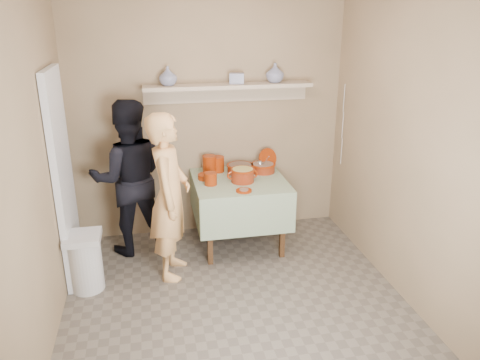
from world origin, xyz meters
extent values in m
plane|color=#63594E|center=(0.00, 0.00, 0.00)|extent=(3.50, 3.50, 0.00)
cube|color=silver|center=(-1.46, 0.95, 1.00)|extent=(0.06, 0.70, 2.00)
cylinder|color=maroon|center=(-0.03, 1.55, 0.86)|extent=(0.15, 0.15, 0.20)
cylinder|color=maroon|center=(0.06, 1.58, 0.85)|extent=(0.14, 0.14, 0.17)
cylinder|color=maroon|center=(-0.07, 1.18, 0.83)|extent=(0.13, 0.13, 0.13)
cylinder|color=maroon|center=(-0.09, 1.36, 0.79)|extent=(0.18, 0.18, 0.05)
cylinder|color=maroon|center=(0.63, 1.57, 0.88)|extent=(0.25, 0.16, 0.23)
imported|color=navy|center=(0.71, 1.63, 1.82)|extent=(0.24, 0.24, 0.20)
imported|color=navy|center=(-0.43, 1.64, 1.82)|extent=(0.26, 0.26, 0.19)
cube|color=navy|center=(0.29, 1.63, 1.77)|extent=(0.17, 0.14, 0.11)
imported|color=#E9A964|center=(-0.51, 0.81, 0.81)|extent=(0.50, 0.66, 1.61)
imported|color=black|center=(-0.90, 1.38, 0.82)|extent=(0.85, 0.69, 1.64)
cube|color=#967D5C|center=(0.00, 1.76, 1.30)|extent=(3.00, 0.02, 2.60)
cube|color=#967D5C|center=(0.00, -1.76, 1.30)|extent=(3.00, 0.02, 2.60)
cube|color=#967D5C|center=(-1.51, 0.00, 1.30)|extent=(0.02, 3.50, 2.60)
cube|color=#967D5C|center=(1.51, 0.00, 1.30)|extent=(0.02, 3.50, 2.60)
cube|color=#4C2D16|center=(-0.13, 0.90, 0.35)|extent=(0.05, 0.05, 0.71)
cube|color=#4C2D16|center=(0.63, 0.90, 0.35)|extent=(0.05, 0.05, 0.71)
cube|color=#4C2D16|center=(-0.13, 1.66, 0.35)|extent=(0.05, 0.05, 0.71)
cube|color=#4C2D16|center=(0.63, 1.66, 0.35)|extent=(0.05, 0.05, 0.71)
cube|color=#4C2D16|center=(0.25, 1.28, 0.73)|extent=(0.90, 0.90, 0.04)
cube|color=#25591E|center=(0.25, 1.28, 0.76)|extent=(0.96, 0.96, 0.01)
cube|color=#25591E|center=(0.25, 0.80, 0.54)|extent=(0.96, 0.01, 0.44)
cube|color=#25591E|center=(0.25, 1.76, 0.54)|extent=(0.96, 0.01, 0.44)
cube|color=#25591E|center=(-0.23, 1.28, 0.54)|extent=(0.01, 0.96, 0.44)
cube|color=#25591E|center=(0.73, 1.28, 0.54)|extent=(0.01, 0.96, 0.44)
cylinder|color=maroon|center=(0.30, 1.49, 0.81)|extent=(0.28, 0.28, 0.09)
cylinder|color=maroon|center=(0.30, 1.49, 0.85)|extent=(0.30, 0.30, 0.01)
cylinder|color=brown|center=(0.30, 1.49, 0.83)|extent=(0.25, 0.25, 0.05)
cylinder|color=maroon|center=(0.56, 1.46, 0.81)|extent=(0.26, 0.26, 0.09)
cylinder|color=maroon|center=(0.56, 1.46, 0.85)|extent=(0.28, 0.28, 0.01)
cylinder|color=#8C6B54|center=(0.56, 1.46, 0.83)|extent=(0.23, 0.23, 0.05)
cylinder|color=silver|center=(0.56, 1.33, 0.94)|extent=(0.01, 0.22, 0.16)
sphere|color=silver|center=(0.52, 1.45, 0.87)|extent=(0.07, 0.07, 0.07)
cylinder|color=maroon|center=(0.27, 1.20, 0.83)|extent=(0.24, 0.24, 0.14)
cylinder|color=maroon|center=(0.27, 1.20, 0.90)|extent=(0.25, 0.25, 0.01)
cylinder|color=tan|center=(0.27, 1.20, 0.88)|extent=(0.21, 0.21, 0.05)
torus|color=maroon|center=(0.15, 1.20, 0.84)|extent=(0.09, 0.02, 0.09)
torus|color=maroon|center=(0.39, 1.20, 0.84)|extent=(0.09, 0.02, 0.09)
cylinder|color=maroon|center=(0.22, 0.92, 0.77)|extent=(0.16, 0.16, 0.02)
cylinder|color=#8C6B54|center=(0.22, 0.92, 0.78)|extent=(0.09, 0.09, 0.01)
cube|color=tan|center=(0.20, 1.62, 1.70)|extent=(1.80, 0.25, 0.04)
cube|color=tan|center=(0.20, 1.74, 1.60)|extent=(1.80, 0.02, 0.18)
cylinder|color=silver|center=(-1.31, 0.67, 0.25)|extent=(0.30, 0.30, 0.50)
cube|color=silver|center=(-1.31, 0.67, 0.53)|extent=(0.32, 0.32, 0.06)
cylinder|color=silver|center=(1.47, 1.50, 1.55)|extent=(0.01, 0.01, 0.30)
cylinder|color=silver|center=(1.47, 1.48, 1.25)|extent=(0.01, 0.01, 0.30)
cylinder|color=silver|center=(1.47, 1.46, 0.95)|extent=(0.01, 0.01, 0.30)
camera|label=1|loc=(-0.67, -3.31, 2.46)|focal=35.00mm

